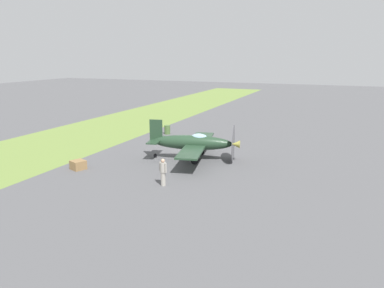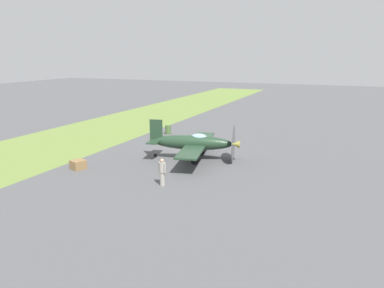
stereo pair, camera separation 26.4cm
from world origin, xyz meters
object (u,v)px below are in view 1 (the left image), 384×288
ground_crew_chief (163,172)px  supply_crate (78,165)px  fuel_drum (167,130)px  airplane_lead (194,143)px

ground_crew_chief → supply_crate: ground_crew_chief is taller
ground_crew_chief → fuel_drum: (-14.42, -6.75, -0.46)m
fuel_drum → supply_crate: 13.59m
supply_crate → ground_crew_chief: bearing=83.3°
ground_crew_chief → airplane_lead: bearing=-63.1°
fuel_drum → ground_crew_chief: bearing=25.1°
airplane_lead → fuel_drum: (-7.98, -6.18, -0.88)m
ground_crew_chief → fuel_drum: size_ratio=1.92×
ground_crew_chief → supply_crate: size_ratio=1.92×
ground_crew_chief → fuel_drum: bearing=-43.0°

